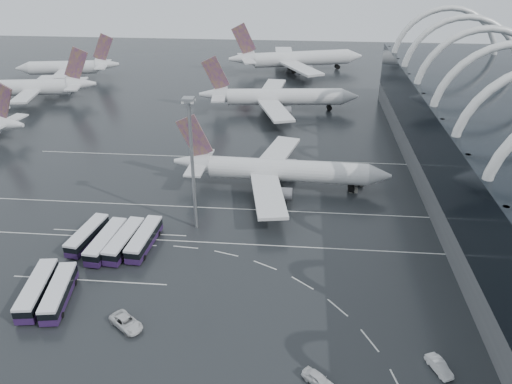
# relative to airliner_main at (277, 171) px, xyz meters

# --- Properties ---
(ground) EXTENTS (420.00, 420.00, 0.00)m
(ground) POSITION_rel_airliner_main_xyz_m (-7.15, -23.61, -4.42)
(ground) COLOR black
(ground) RESTS_ON ground
(lane_marking_near) EXTENTS (120.00, 0.25, 0.01)m
(lane_marking_near) POSITION_rel_airliner_main_xyz_m (-7.15, -25.61, -4.41)
(lane_marking_near) COLOR silver
(lane_marking_near) RESTS_ON ground
(lane_marking_mid) EXTENTS (120.00, 0.25, 0.01)m
(lane_marking_mid) POSITION_rel_airliner_main_xyz_m (-7.15, -11.61, -4.41)
(lane_marking_mid) COLOR silver
(lane_marking_mid) RESTS_ON ground
(lane_marking_far) EXTENTS (120.00, 0.25, 0.01)m
(lane_marking_far) POSITION_rel_airliner_main_xyz_m (-7.15, 16.39, -4.41)
(lane_marking_far) COLOR silver
(lane_marking_far) RESTS_ON ground
(bus_bay_line_south) EXTENTS (28.00, 0.25, 0.01)m
(bus_bay_line_south) POSITION_rel_airliner_main_xyz_m (-31.15, -39.61, -4.41)
(bus_bay_line_south) COLOR silver
(bus_bay_line_south) RESTS_ON ground
(bus_bay_line_north) EXTENTS (28.00, 0.25, 0.01)m
(bus_bay_line_north) POSITION_rel_airliner_main_xyz_m (-31.15, -23.61, -4.41)
(bus_bay_line_north) COLOR silver
(bus_bay_line_north) RESTS_ON ground
(airliner_main) EXTENTS (52.01, 45.66, 17.64)m
(airliner_main) POSITION_rel_airliner_main_xyz_m (0.00, 0.00, 0.00)
(airliner_main) COLOR silver
(airliner_main) RESTS_ON ground
(airliner_gate_b) EXTENTS (54.65, 48.89, 18.96)m
(airliner_gate_b) POSITION_rel_airliner_main_xyz_m (-3.32, 58.46, 0.33)
(airliner_gate_b) COLOR silver
(airliner_gate_b) RESTS_ON ground
(airliner_gate_c) EXTENTS (59.66, 54.26, 21.58)m
(airliner_gate_c) POSITION_rel_airliner_main_xyz_m (1.67, 114.17, 0.98)
(airliner_gate_c) COLOR silver
(airliner_gate_c) RESTS_ON ground
(jet_remote_mid) EXTENTS (44.58, 36.03, 19.40)m
(jet_remote_mid) POSITION_rel_airliner_main_xyz_m (-90.56, 62.18, 0.59)
(jet_remote_mid) COLOR silver
(jet_remote_mid) RESTS_ON ground
(jet_remote_far) EXTENTS (42.51, 34.39, 18.51)m
(jet_remote_far) POSITION_rel_airliner_main_xyz_m (-91.60, 93.24, 0.36)
(jet_remote_far) COLOR silver
(jet_remote_far) RESTS_ON ground
(bus_row_near_a) EXTENTS (4.53, 12.87, 3.10)m
(bus_row_near_a) POSITION_rel_airliner_main_xyz_m (-36.04, -27.72, -2.71)
(bus_row_near_a) COLOR #291544
(bus_row_near_a) RESTS_ON ground
(bus_row_near_b) EXTENTS (4.15, 13.63, 3.30)m
(bus_row_near_b) POSITION_rel_airliner_main_xyz_m (-31.44, -29.76, -2.60)
(bus_row_near_b) COLOR #291544
(bus_row_near_b) RESTS_ON ground
(bus_row_near_c) EXTENTS (4.36, 13.62, 3.29)m
(bus_row_near_c) POSITION_rel_airliner_main_xyz_m (-28.02, -29.20, -2.61)
(bus_row_near_c) COLOR #291544
(bus_row_near_c) RESTS_ON ground
(bus_row_near_d) EXTENTS (3.94, 13.51, 3.28)m
(bus_row_near_d) POSITION_rel_airliner_main_xyz_m (-24.36, -28.25, -2.61)
(bus_row_near_d) COLOR #291544
(bus_row_near_d) RESTS_ON ground
(bus_row_far_a) EXTENTS (4.95, 13.99, 3.37)m
(bus_row_far_a) POSITION_rel_airliner_main_xyz_m (-37.63, -45.18, -2.56)
(bus_row_far_a) COLOR #291544
(bus_row_far_a) RESTS_ON ground
(bus_row_far_b) EXTENTS (4.99, 13.45, 3.24)m
(bus_row_far_b) POSITION_rel_airliner_main_xyz_m (-33.78, -45.43, -2.64)
(bus_row_far_b) COLOR #291544
(bus_row_far_b) RESTS_ON ground
(van_curve_a) EXTENTS (6.60, 6.00, 1.71)m
(van_curve_a) POSITION_rel_airliner_main_xyz_m (-20.81, -50.40, -3.56)
(van_curve_a) COLOR silver
(van_curve_a) RESTS_ON ground
(van_curve_b) EXTENTS (5.00, 4.63, 1.66)m
(van_curve_b) POSITION_rel_airliner_main_xyz_m (8.83, -58.94, -3.59)
(van_curve_b) COLOR silver
(van_curve_b) RESTS_ON ground
(van_curve_c) EXTENTS (3.42, 4.97, 1.55)m
(van_curve_c) POSITION_rel_airliner_main_xyz_m (25.79, -55.05, -3.64)
(van_curve_c) COLOR silver
(van_curve_c) RESTS_ON ground
(floodlight_mast) EXTENTS (2.14, 2.14, 27.87)m
(floodlight_mast) POSITION_rel_airliner_main_xyz_m (-15.75, -20.02, 13.11)
(floodlight_mast) COLOR gray
(floodlight_mast) RESTS_ON ground
(gse_cart_belly_b) EXTENTS (1.93, 1.14, 1.05)m
(gse_cart_belly_b) POSITION_rel_airliner_main_xyz_m (19.96, 2.66, -3.89)
(gse_cart_belly_b) COLOR slate
(gse_cart_belly_b) RESTS_ON ground
(gse_cart_belly_c) EXTENTS (2.45, 1.45, 1.33)m
(gse_cart_belly_c) POSITION_rel_airliner_main_xyz_m (-1.44, -6.02, -3.75)
(gse_cart_belly_c) COLOR #A8A816
(gse_cart_belly_c) RESTS_ON ground
(gse_cart_belly_d) EXTENTS (1.91, 1.13, 1.04)m
(gse_cart_belly_d) POSITION_rel_airliner_main_xyz_m (18.33, -1.04, -3.90)
(gse_cart_belly_d) COLOR slate
(gse_cart_belly_d) RESTS_ON ground
(gse_cart_belly_e) EXTENTS (2.01, 1.19, 1.09)m
(gse_cart_belly_e) POSITION_rel_airliner_main_xyz_m (11.71, 10.18, -3.87)
(gse_cart_belly_e) COLOR #A8A816
(gse_cart_belly_e) RESTS_ON ground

